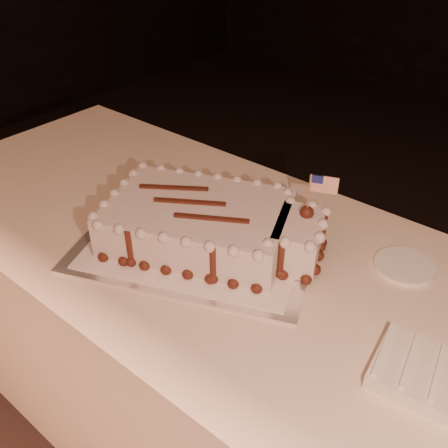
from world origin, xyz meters
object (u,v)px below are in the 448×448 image
Objects in this scene: cake_board at (199,241)px; banquet_table at (287,391)px; sheet_cake at (210,224)px; napkin_stack at (436,378)px; side_plate at (404,266)px.

banquet_table is at bearing -16.86° from cake_board.
sheet_cake reaches higher than cake_board.
napkin_stack is (0.58, -0.06, -0.05)m from sheet_cake.
banquet_table is at bearing 3.48° from sheet_cake.
napkin_stack is at bearing -12.68° from banquet_table.
napkin_stack reaches higher than side_plate.
sheet_cake is 0.58m from napkin_stack.
banquet_table is 0.46m from side_plate.
side_plate is (0.16, 0.20, 0.38)m from banquet_table.
banquet_table is at bearing 167.32° from napkin_stack.
napkin_stack reaches higher than cake_board.
side_plate reaches higher than banquet_table.
sheet_cake is (-0.25, -0.02, 0.44)m from banquet_table.
cake_board reaches higher than banquet_table.
napkin_stack is (0.60, -0.05, 0.01)m from cake_board.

